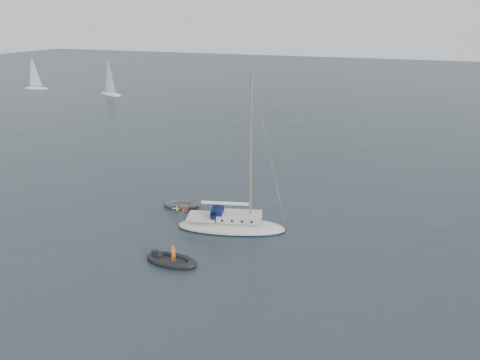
% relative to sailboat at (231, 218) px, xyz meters
% --- Properties ---
extents(ground, '(300.00, 300.00, 0.00)m').
position_rel_sailboat_xyz_m(ground, '(3.16, -0.51, -0.90)').
color(ground, black).
rests_on(ground, ground).
extents(sailboat, '(8.39, 2.52, 11.94)m').
position_rel_sailboat_xyz_m(sailboat, '(0.00, 0.00, 0.00)').
color(sailboat, beige).
rests_on(sailboat, ground).
extents(dinghy, '(2.98, 1.35, 0.43)m').
position_rel_sailboat_xyz_m(dinghy, '(-5.43, 2.48, -0.72)').
color(dinghy, '#4E4D53').
rests_on(dinghy, ground).
extents(rib, '(3.52, 1.60, 1.27)m').
position_rel_sailboat_xyz_m(rib, '(-1.69, -5.98, -0.70)').
color(rib, black).
rests_on(rib, ground).
extents(distant_yacht_c, '(5.64, 3.01, 7.47)m').
position_rel_sailboat_xyz_m(distant_yacht_c, '(-64.64, 48.76, 2.29)').
color(distant_yacht_c, silver).
rests_on(distant_yacht_c, ground).
extents(distant_yacht_a, '(6.11, 3.26, 8.10)m').
position_rel_sailboat_xyz_m(distant_yacht_a, '(-45.05, 47.78, 2.56)').
color(distant_yacht_a, silver).
rests_on(distant_yacht_a, ground).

